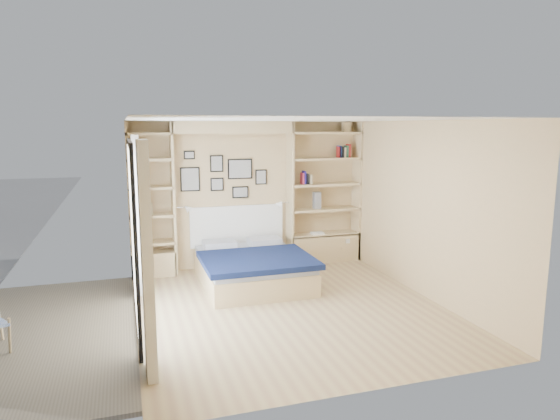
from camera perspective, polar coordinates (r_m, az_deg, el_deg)
name	(u,v)px	position (r m, az deg, el deg)	size (l,w,h in m)	color
ground	(290,308)	(6.85, 1.12, -11.12)	(4.50, 4.50, 0.00)	tan
room_shell	(236,212)	(7.89, -5.05, -0.27)	(4.50, 4.50, 4.50)	tan
bed	(252,266)	(7.81, -3.23, -6.44)	(1.63, 2.04, 1.07)	tan
photo_gallery	(223,175)	(8.49, -6.57, 3.99)	(1.48, 0.02, 0.82)	black
reading_lamps	(235,206)	(8.36, -5.19, 0.46)	(1.92, 0.12, 0.15)	silver
shelf_decor	(312,168)	(8.76, 3.72, 4.84)	(3.56, 0.23, 2.03)	#B02C46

